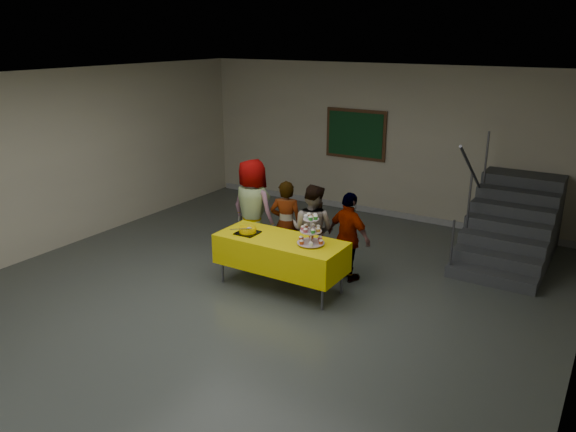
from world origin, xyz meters
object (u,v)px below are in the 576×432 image
Objects in this scene: cupcake_stand at (311,232)px; staircase at (512,226)px; schoolchild_b at (286,224)px; schoolchild_d at (349,237)px; bake_table at (281,252)px; bear_cake at (248,230)px; noticeboard at (356,134)px; schoolchild_a at (253,210)px; schoolchild_c at (312,230)px.

staircase is at bearing 56.45° from cupcake_stand.
schoolchild_b reaches higher than schoolchild_d.
bake_table is 1.35× the size of schoolchild_b.
noticeboard is at bearing 92.98° from bear_cake.
cupcake_stand is 1.16m from schoolchild_b.
bear_cake is 0.22× the size of schoolchild_a.
noticeboard reaches higher than bear_cake.
schoolchild_d is 3.03m from staircase.
schoolchild_b is 0.51m from schoolchild_c.
schoolchild_a is at bearing -19.02° from schoolchild_b.
schoolchild_c reaches higher than bear_cake.
schoolchild_b is at bearing -9.09° from schoolchild_c.
noticeboard is at bearing 100.41° from bake_table.
noticeboard is (-1.22, 3.98, 0.64)m from cupcake_stand.
schoolchild_b is 1.03× the size of schoolchild_d.
cupcake_stand reaches higher than bake_table.
cupcake_stand is at bearing 4.82° from bear_cake.
schoolchild_c reaches higher than schoolchild_b.
bake_table is 1.05m from schoolchild_d.
bake_table is 1.13× the size of schoolchild_a.
bake_table is 1.38× the size of schoolchild_d.
noticeboard is at bearing -103.75° from schoolchild_b.
schoolchild_a reaches higher than cupcake_stand.
staircase reaches higher than schoolchild_d.
bear_cake is 4.48m from staircase.
bear_cake is 0.25× the size of schoolchild_c.
staircase reaches higher than schoolchild_b.
bake_table is at bearing -79.59° from noticeboard.
bake_table is at bearing -129.16° from staircase.
schoolchild_b is (0.15, 0.82, -0.13)m from bear_cake.
schoolchild_d is at bearing -128.15° from staircase.
staircase reaches higher than cupcake_stand.
staircase is at bearing -14.21° from noticeboard.
bear_cake is 0.28× the size of noticeboard.
staircase is (3.09, 3.23, -0.34)m from bear_cake.
schoolchild_c is (-0.35, 0.68, -0.25)m from cupcake_stand.
staircase is (2.44, 2.47, -0.22)m from schoolchild_c.
schoolchild_c reaches higher than schoolchild_d.
noticeboard is (-0.73, 3.99, 1.04)m from bake_table.
schoolchild_d is at bearing 74.24° from cupcake_stand.
cupcake_stand is (0.48, 0.01, 0.40)m from bake_table.
schoolchild_d is (1.22, 0.85, -0.15)m from bear_cake.
bake_table is 4.19m from noticeboard.
bake_table is 5.25× the size of bear_cake.
schoolchild_a reaches higher than bake_table.
schoolchild_b is 0.58× the size of staircase.
schoolchild_a is 0.69× the size of staircase.
schoolchild_d reaches higher than bake_table.
staircase is (2.08, 3.14, -0.47)m from cupcake_stand.
noticeboard is at bearing -77.71° from schoolchild_c.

